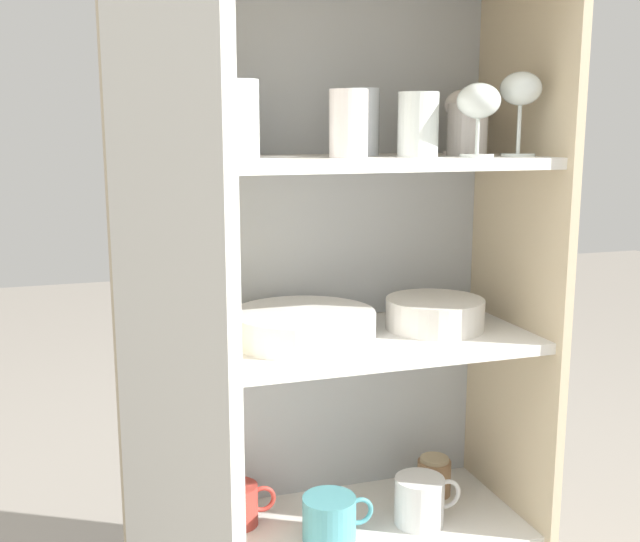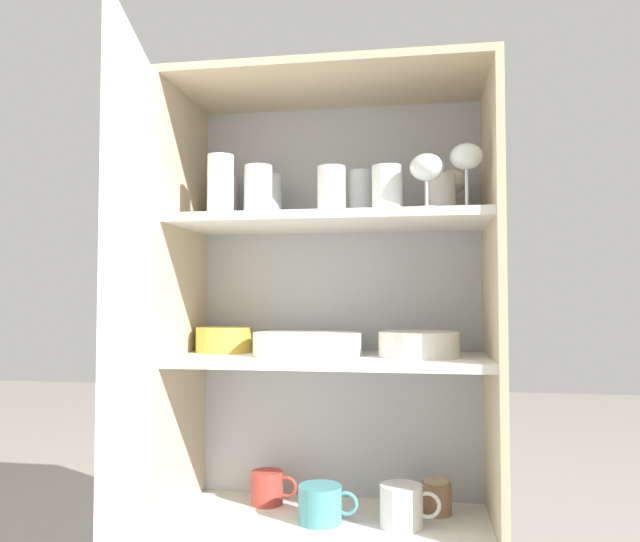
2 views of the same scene
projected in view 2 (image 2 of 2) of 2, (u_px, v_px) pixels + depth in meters
cupboard_back_panel at (340, 347)px, 1.63m from camera, size 0.76×0.02×1.27m
cupboard_side_left at (181, 350)px, 1.53m from camera, size 0.02×0.35×1.27m
cupboard_side_right at (494, 355)px, 1.41m from camera, size 0.02×0.35×1.27m
cupboard_top_panel at (331, 85)px, 1.50m from camera, size 0.76×0.35×0.02m
shelf_board_lower at (331, 522)px, 1.45m from camera, size 0.73×0.31×0.02m
shelf_board_middle at (331, 360)px, 1.47m from camera, size 0.73×0.31×0.02m
shelf_board_upper at (331, 222)px, 1.48m from camera, size 0.73×0.31×0.02m
cupboard_door at (128, 366)px, 1.17m from camera, size 0.11×0.37×1.27m
tumbler_glass_0 at (440, 196)px, 1.44m from camera, size 0.07×0.07×0.09m
tumbler_glass_1 at (387, 190)px, 1.42m from camera, size 0.07×0.07×0.11m
tumbler_glass_2 at (266, 199)px, 1.58m from camera, size 0.08×0.08×0.12m
tumbler_glass_3 at (224, 201)px, 1.62m from camera, size 0.07×0.07×0.12m
tumbler_glass_4 at (221, 186)px, 1.46m from camera, size 0.06×0.06×0.14m
tumbler_glass_5 at (331, 191)px, 1.44m from camera, size 0.07×0.07×0.11m
tumbler_glass_6 at (258, 192)px, 1.49m from camera, size 0.07×0.07×0.13m
tumbler_glass_7 at (362, 195)px, 1.52m from camera, size 0.06×0.06×0.12m
wine_glass_0 at (453, 185)px, 1.52m from camera, size 0.07×0.07×0.12m
wine_glass_1 at (466, 160)px, 1.35m from camera, size 0.07×0.07×0.15m
wine_glass_2 at (427, 170)px, 1.36m from camera, size 0.07×0.07×0.12m
plate_stack_white at (307, 344)px, 1.48m from camera, size 0.26×0.26×0.05m
mixing_bowl_large at (419, 343)px, 1.44m from camera, size 0.19×0.19×0.06m
serving_bowl_small at (224, 338)px, 1.57m from camera, size 0.14×0.14×0.06m
coffee_mug_primary at (402, 506)px, 1.39m from camera, size 0.14×0.10×0.09m
coffee_mug_extra_1 at (268, 488)px, 1.55m from camera, size 0.12×0.08×0.08m
coffee_mug_extra_2 at (321, 504)px, 1.42m from camera, size 0.14×0.10×0.08m
storage_jar at (437, 497)px, 1.48m from camera, size 0.07×0.07×0.08m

